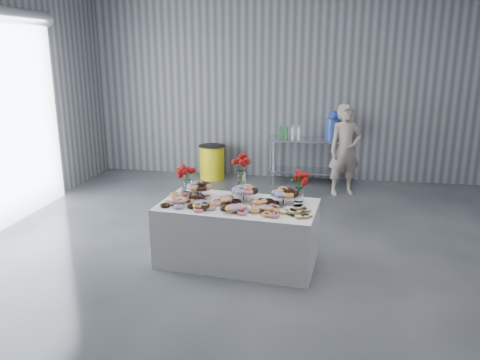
{
  "coord_description": "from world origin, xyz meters",
  "views": [
    {
      "loc": [
        0.64,
        -5.0,
        2.56
      ],
      "look_at": [
        -0.34,
        0.66,
        0.96
      ],
      "focal_mm": 35.0,
      "sensor_mm": 36.0,
      "label": 1
    }
  ],
  "objects_px": {
    "prep_table": "(306,152)",
    "person": "(345,150)",
    "water_jug": "(333,126)",
    "display_table": "(238,233)",
    "trash_barrel": "(212,162)"
  },
  "relations": [
    {
      "from": "prep_table",
      "to": "trash_barrel",
      "type": "bearing_deg",
      "value": -180.0
    },
    {
      "from": "display_table",
      "to": "person",
      "type": "distance_m",
      "value": 3.46
    },
    {
      "from": "display_table",
      "to": "water_jug",
      "type": "height_order",
      "value": "water_jug"
    },
    {
      "from": "display_table",
      "to": "water_jug",
      "type": "distance_m",
      "value": 4.04
    },
    {
      "from": "display_table",
      "to": "trash_barrel",
      "type": "distance_m",
      "value": 3.97
    },
    {
      "from": "display_table",
      "to": "trash_barrel",
      "type": "xyz_separation_m",
      "value": [
        -1.21,
        3.78,
        -0.03
      ]
    },
    {
      "from": "prep_table",
      "to": "trash_barrel",
      "type": "distance_m",
      "value": 1.91
    },
    {
      "from": "prep_table",
      "to": "person",
      "type": "distance_m",
      "value": 0.99
    },
    {
      "from": "person",
      "to": "water_jug",
      "type": "bearing_deg",
      "value": 86.17
    },
    {
      "from": "prep_table",
      "to": "water_jug",
      "type": "xyz_separation_m",
      "value": [
        0.5,
        -0.0,
        0.53
      ]
    },
    {
      "from": "display_table",
      "to": "person",
      "type": "xyz_separation_m",
      "value": [
        1.41,
        3.13,
        0.45
      ]
    },
    {
      "from": "person",
      "to": "trash_barrel",
      "type": "relative_size",
      "value": 2.38
    },
    {
      "from": "person",
      "to": "trash_barrel",
      "type": "bearing_deg",
      "value": 143.66
    },
    {
      "from": "display_table",
      "to": "water_jug",
      "type": "bearing_deg",
      "value": 72.54
    },
    {
      "from": "display_table",
      "to": "prep_table",
      "type": "xyz_separation_m",
      "value": [
        0.69,
        3.78,
        0.24
      ]
    }
  ]
}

